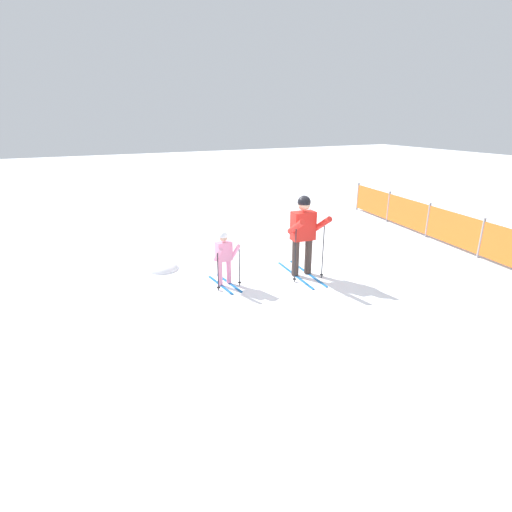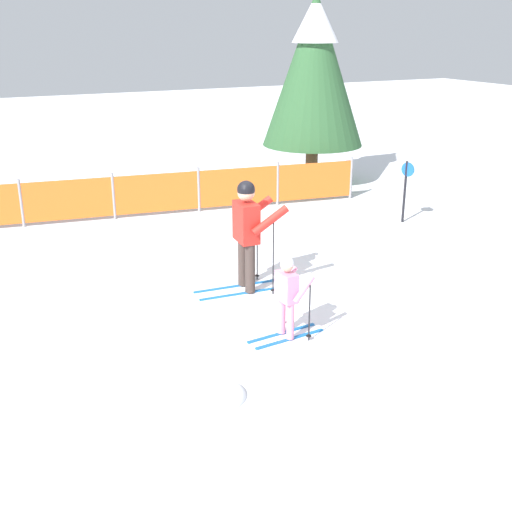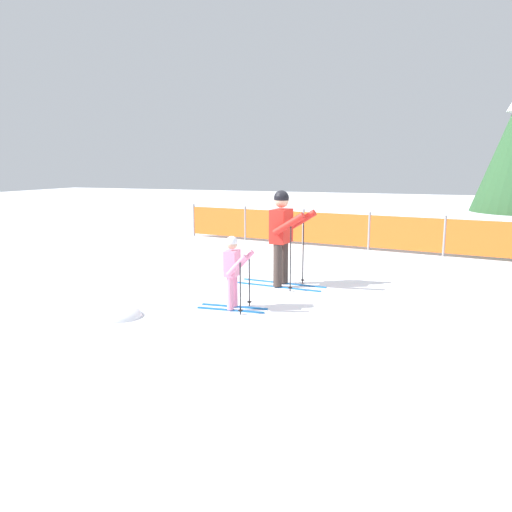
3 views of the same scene
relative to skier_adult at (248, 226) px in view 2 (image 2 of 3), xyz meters
The scene contains 7 objects.
ground_plane 1.03m from the skier_adult, 60.96° to the right, with size 60.00×60.00×0.00m, color white.
skier_adult is the anchor object (origin of this frame).
skier_child 1.69m from the skier_adult, 98.05° to the right, with size 1.04×0.53×1.09m.
safety_fence 4.44m from the skier_adult, 89.89° to the left, with size 8.80×1.29×0.95m.
conifer_far 7.28m from the skier_adult, 51.65° to the left, with size 2.43×2.43×4.52m.
trail_marker 4.64m from the skier_adult, 22.37° to the left, with size 0.12×0.27×1.24m.
snow_mound 3.20m from the skier_adult, 123.32° to the right, with size 0.82×0.69×0.33m, color white.
Camera 2 is at (-3.93, -7.82, 3.75)m, focal length 45.00 mm.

